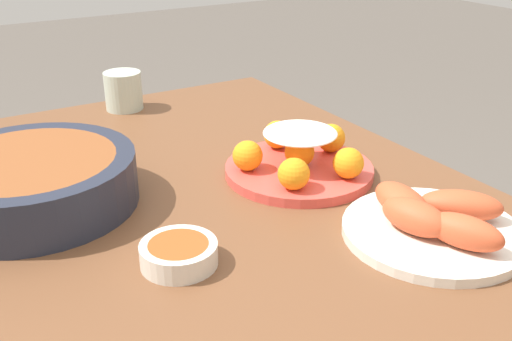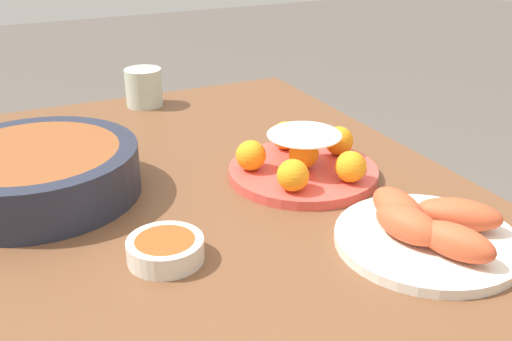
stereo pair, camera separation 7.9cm
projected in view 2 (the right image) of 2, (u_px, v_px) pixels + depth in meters
The scene contains 6 objects.
dining_table at pixel (206, 277), 0.93m from camera, with size 1.21×0.87×0.77m.
cake_plate at pixel (303, 160), 0.99m from camera, with size 0.25×0.25×0.08m.
serving_bowl at pixel (37, 171), 0.92m from camera, with size 0.31×0.31×0.08m.
sauce_bowl at pixel (165, 249), 0.76m from camera, with size 0.10×0.10×0.03m.
seafood_platter at pixel (428, 230), 0.79m from camera, with size 0.25×0.25×0.06m.
cup_near at pixel (144, 87), 1.32m from camera, with size 0.08×0.08×0.08m.
Camera 2 is at (-0.73, 0.27, 1.20)m, focal length 42.00 mm.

